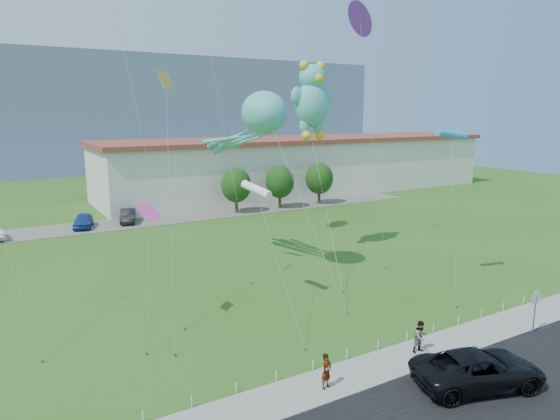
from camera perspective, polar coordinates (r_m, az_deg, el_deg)
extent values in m
plane|color=#365618|center=(27.17, 7.61, -14.93)|extent=(160.00, 160.00, 0.00)
cube|color=gray|center=(25.29, 11.63, -17.03)|extent=(80.00, 2.50, 0.10)
cube|color=#59544C|center=(57.42, -14.44, -1.16)|extent=(70.00, 6.00, 0.06)
cube|color=slate|center=(139.90, -24.71, 10.36)|extent=(160.00, 50.00, 25.00)
cube|color=beige|center=(75.80, 2.66, 4.97)|extent=(60.00, 14.00, 7.60)
cube|color=brown|center=(75.48, 2.69, 8.07)|extent=(61.00, 15.00, 0.60)
cylinder|color=slate|center=(30.84, 27.06, -10.62)|extent=(0.07, 0.07, 2.20)
cylinder|color=red|center=(30.51, 27.23, -8.87)|extent=(0.76, 0.04, 0.76)
cylinder|color=white|center=(30.50, 27.26, -8.88)|extent=(0.80, 0.02, 0.80)
cylinder|color=white|center=(21.66, -15.39, -21.81)|extent=(0.05, 0.05, 0.50)
cylinder|color=white|center=(22.14, -10.06, -20.76)|extent=(0.05, 0.05, 0.50)
cylinder|color=white|center=(22.79, -5.06, -19.62)|extent=(0.05, 0.05, 0.50)
cylinder|color=white|center=(23.59, -0.43, -18.43)|extent=(0.05, 0.05, 0.50)
cylinder|color=white|center=(24.53, 3.80, -17.22)|extent=(0.05, 0.05, 0.50)
cylinder|color=white|center=(25.59, 7.65, -16.03)|extent=(0.05, 0.05, 0.50)
cylinder|color=white|center=(26.75, 11.14, -14.88)|extent=(0.05, 0.05, 0.50)
cylinder|color=white|center=(28.02, 14.30, -13.78)|extent=(0.05, 0.05, 0.50)
cylinder|color=white|center=(29.36, 17.15, -12.75)|extent=(0.05, 0.05, 0.50)
cylinder|color=white|center=(30.78, 19.72, -11.78)|extent=(0.05, 0.05, 0.50)
cylinder|color=white|center=(32.25, 22.04, -10.88)|extent=(0.05, 0.05, 0.50)
cylinder|color=white|center=(33.79, 24.15, -10.04)|extent=(0.05, 0.05, 0.50)
cylinder|color=white|center=(35.36, 26.06, -9.27)|extent=(0.05, 0.05, 0.50)
cylinder|color=#3F2B19|center=(59.76, -4.99, 0.67)|extent=(0.36, 0.36, 2.20)
ellipsoid|color=#14380F|center=(59.39, -5.02, 2.85)|extent=(3.60, 3.60, 4.14)
cylinder|color=#3F2B19|center=(62.53, -0.02, 1.18)|extent=(0.36, 0.36, 2.20)
ellipsoid|color=#14380F|center=(62.18, -0.02, 3.27)|extent=(3.60, 3.60, 4.14)
cylinder|color=#3F2B19|center=(65.74, 4.49, 1.63)|extent=(0.36, 0.36, 2.20)
ellipsoid|color=#14380F|center=(65.40, 4.52, 3.62)|extent=(3.60, 3.60, 4.14)
imported|color=black|center=(24.43, 21.72, -16.55)|extent=(6.29, 4.31, 1.60)
imported|color=gray|center=(22.73, 5.33, -17.84)|extent=(0.67, 0.56, 1.59)
imported|color=gray|center=(26.51, 15.79, -13.77)|extent=(0.82, 0.66, 1.63)
imported|color=navy|center=(55.81, -21.58, -1.14)|extent=(2.84, 4.61, 1.47)
imported|color=black|center=(56.88, -16.99, -0.64)|extent=(2.69, 4.63, 1.44)
ellipsoid|color=teal|center=(34.15, -1.84, 11.09)|extent=(2.86, 3.71, 2.86)
sphere|color=white|center=(32.93, -1.68, 11.63)|extent=(0.45, 0.45, 0.45)
sphere|color=white|center=(33.43, -0.12, 11.62)|extent=(0.45, 0.45, 0.45)
cylinder|color=slate|center=(30.75, 7.66, -11.56)|extent=(0.10, 0.10, 0.16)
cylinder|color=gray|center=(31.37, 3.15, -0.42)|extent=(1.35, 6.80, 10.93)
ellipsoid|color=teal|center=(40.52, 3.66, 11.94)|extent=(2.86, 2.43, 3.57)
sphere|color=teal|center=(40.61, 3.70, 14.88)|extent=(2.09, 2.09, 2.09)
sphere|color=gold|center=(40.25, 2.77, 16.18)|extent=(0.77, 0.77, 0.77)
sphere|color=gold|center=(41.11, 4.64, 16.05)|extent=(0.77, 0.77, 0.77)
sphere|color=gold|center=(39.88, 4.43, 14.78)|extent=(0.77, 0.77, 0.77)
ellipsoid|color=teal|center=(39.76, 1.93, 12.92)|extent=(0.99, 0.70, 1.38)
ellipsoid|color=teal|center=(41.36, 5.35, 12.81)|extent=(0.99, 0.70, 1.38)
ellipsoid|color=teal|center=(40.17, 2.84, 9.60)|extent=(0.88, 0.77, 1.43)
ellipsoid|color=teal|center=(40.91, 4.41, 9.61)|extent=(0.88, 0.77, 1.43)
sphere|color=gold|center=(40.01, 3.01, 8.49)|extent=(0.77, 0.77, 0.77)
sphere|color=gold|center=(40.75, 4.57, 8.52)|extent=(0.77, 0.77, 0.77)
cylinder|color=slate|center=(34.13, 7.20, -9.21)|extent=(0.10, 0.10, 0.16)
cylinder|color=gray|center=(36.90, 5.25, 0.32)|extent=(2.99, 8.37, 9.70)
cube|color=gold|center=(31.46, -12.94, 14.27)|extent=(1.29, 1.29, 0.86)
cylinder|color=slate|center=(26.24, -11.90, -15.87)|extent=(0.10, 0.10, 0.16)
cylinder|color=gray|center=(27.88, -12.47, 0.48)|extent=(2.60, 7.57, 13.42)
cone|color=purple|center=(43.69, 9.13, 20.78)|extent=(1.80, 1.33, 1.33)
cylinder|color=slate|center=(39.74, 12.01, -6.42)|extent=(0.10, 0.10, 0.16)
cylinder|color=gray|center=(40.54, 10.55, 7.75)|extent=(1.34, 5.66, 18.97)
cylinder|color=slate|center=(27.66, -25.57, -15.30)|extent=(0.10, 0.10, 0.16)
cylinder|color=gray|center=(28.46, -28.67, -4.16)|extent=(1.79, 5.33, 9.80)
cylinder|color=slate|center=(35.56, -3.21, -8.29)|extent=(0.10, 0.10, 0.16)
cylinder|color=gray|center=(37.37, -6.75, 10.96)|extent=(0.37, 8.66, 23.35)
cube|color=#EB34A5|center=(27.44, -14.71, -0.18)|extent=(1.29, 1.29, 0.86)
cylinder|color=slate|center=(26.67, -15.01, -15.56)|extent=(0.10, 0.10, 0.16)
cylinder|color=gray|center=(26.83, -14.85, -7.88)|extent=(1.31, 2.82, 6.33)
cylinder|color=white|center=(30.02, -2.72, 2.37)|extent=(0.50, 2.25, 0.87)
cylinder|color=slate|center=(26.30, 2.89, -15.57)|extent=(0.10, 0.10, 0.16)
cylinder|color=gray|center=(27.80, -0.15, -6.13)|extent=(0.84, 6.71, 6.98)
cylinder|color=slate|center=(28.95, -10.90, -13.16)|extent=(0.10, 0.10, 0.16)
cylinder|color=gray|center=(29.35, -15.33, 7.65)|extent=(1.67, 6.55, 20.31)
cylinder|color=#328CE1|center=(34.80, 19.04, 8.20)|extent=(0.50, 2.25, 0.87)
cylinder|color=slate|center=(33.19, 19.52, -10.39)|extent=(0.10, 0.10, 0.16)
cylinder|color=gray|center=(33.56, 19.26, -0.97)|extent=(2.28, 3.20, 10.13)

